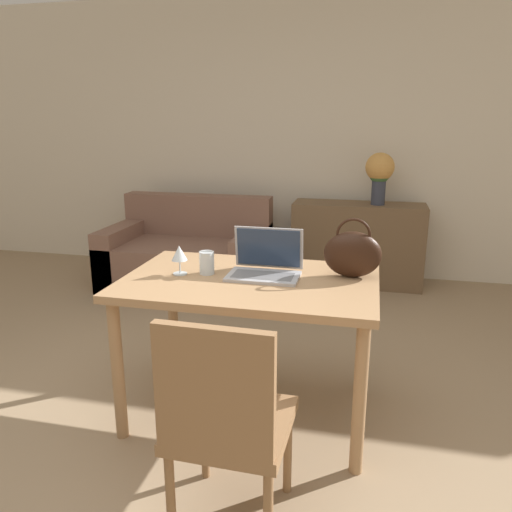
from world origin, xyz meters
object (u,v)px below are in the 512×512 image
object	(u,v)px
drinking_glass	(207,263)
flower_vase	(380,172)
laptop	(266,263)
couch	(188,255)
wine_glass	(179,254)
chair	(226,418)
handbag	(352,254)

from	to	relation	value
drinking_glass	flower_vase	bearing A→B (deg)	69.55
flower_vase	laptop	bearing A→B (deg)	-104.05
couch	wine_glass	xyz separation A→B (m)	(0.73, -2.01, 0.60)
couch	wine_glass	distance (m)	2.22
wine_glass	drinking_glass	bearing A→B (deg)	16.80
couch	drinking_glass	world-z (taller)	drinking_glass
laptop	chair	bearing A→B (deg)	-87.30
laptop	flower_vase	world-z (taller)	flower_vase
laptop	handbag	size ratio (longest dim) A/B	1.19
laptop	wine_glass	bearing A→B (deg)	-167.29
wine_glass	flower_vase	distance (m)	2.58
chair	flower_vase	distance (m)	3.26
drinking_glass	handbag	xyz separation A→B (m)	(0.74, 0.12, 0.06)
couch	wine_glass	bearing A→B (deg)	-70.05
wine_glass	couch	bearing A→B (deg)	109.95
chair	handbag	xyz separation A→B (m)	(0.39, 0.95, 0.39)
laptop	wine_glass	xyz separation A→B (m)	(-0.43, -0.10, 0.04)
couch	drinking_glass	size ratio (longest dim) A/B	12.50
chair	laptop	size ratio (longest dim) A/B	2.50
handbag	wine_glass	bearing A→B (deg)	-169.80
couch	flower_vase	bearing A→B (deg)	11.62
chair	flower_vase	bearing A→B (deg)	81.69
laptop	wine_glass	size ratio (longest dim) A/B	2.37
chair	drinking_glass	size ratio (longest dim) A/B	7.63
handbag	flower_vase	size ratio (longest dim) A/B	0.65
couch	handbag	distance (m)	2.53
drinking_glass	handbag	size ratio (longest dim) A/B	0.39
couch	drinking_glass	bearing A→B (deg)	-66.34
laptop	handbag	distance (m)	0.44
handbag	flower_vase	world-z (taller)	flower_vase
flower_vase	drinking_glass	bearing A→B (deg)	-110.45
chair	couch	distance (m)	3.06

